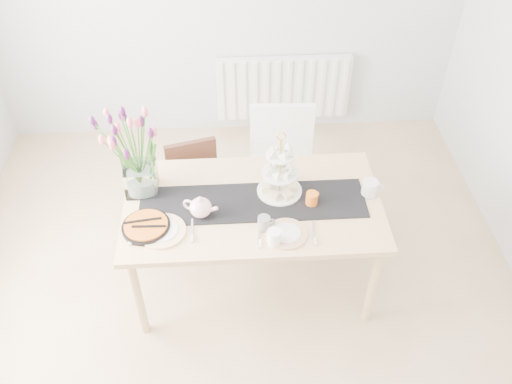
{
  "coord_description": "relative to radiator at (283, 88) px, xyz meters",
  "views": [
    {
      "loc": [
        -0.0,
        -2.0,
        3.08
      ],
      "look_at": [
        0.14,
        0.36,
        0.89
      ],
      "focal_mm": 38.0,
      "sensor_mm": 36.0,
      "label": 1
    }
  ],
  "objects": [
    {
      "name": "mug_grey",
      "position": [
        -0.32,
        -2.0,
        0.34
      ],
      "size": [
        0.08,
        0.08,
        0.09
      ],
      "primitive_type": "cylinder",
      "rotation": [
        0.0,
        0.0,
        0.13
      ],
      "color": "slate",
      "rests_on": "dining_table"
    },
    {
      "name": "teapot",
      "position": [
        -0.69,
        -1.87,
        0.37
      ],
      "size": [
        0.26,
        0.24,
        0.14
      ],
      "primitive_type": null,
      "rotation": [
        0.0,
        0.0,
        -0.38
      ],
      "color": "white",
      "rests_on": "dining_table"
    },
    {
      "name": "mug_orange",
      "position": [
        -0.01,
        -1.82,
        0.34
      ],
      "size": [
        0.11,
        0.11,
        0.09
      ],
      "primitive_type": "cylinder",
      "rotation": [
        0.0,
        0.0,
        0.72
      ],
      "color": "orange",
      "rests_on": "dining_table"
    },
    {
      "name": "room_shell",
      "position": [
        -0.5,
        -2.19,
        0.85
      ],
      "size": [
        4.5,
        4.5,
        4.5
      ],
      "color": "tan",
      "rests_on": "ground"
    },
    {
      "name": "cream_jug",
      "position": [
        0.36,
        -1.75,
        0.35
      ],
      "size": [
        0.11,
        0.11,
        0.1
      ],
      "primitive_type": "cylinder",
      "rotation": [
        0.0,
        0.0,
        -0.12
      ],
      "color": "silver",
      "rests_on": "dining_table"
    },
    {
      "name": "plate_right",
      "position": [
        -0.19,
        -2.06,
        0.31
      ],
      "size": [
        0.27,
        0.27,
        0.01
      ],
      "primitive_type": "cylinder",
      "rotation": [
        0.0,
        0.0,
        -0.11
      ],
      "color": "silver",
      "rests_on": "dining_table"
    },
    {
      "name": "cake_stand",
      "position": [
        -0.2,
        -1.7,
        0.42
      ],
      "size": [
        0.28,
        0.28,
        0.42
      ],
      "rotation": [
        0.0,
        0.0,
        -0.09
      ],
      "color": "gold",
      "rests_on": "dining_table"
    },
    {
      "name": "tart_tin",
      "position": [
        -1.01,
        -1.96,
        0.32
      ],
      "size": [
        0.29,
        0.29,
        0.03
      ],
      "rotation": [
        0.0,
        0.0,
        -0.3
      ],
      "color": "black",
      "rests_on": "dining_table"
    },
    {
      "name": "chair_white",
      "position": [
        -0.12,
        -1.13,
        0.1
      ],
      "size": [
        0.49,
        0.49,
        0.94
      ],
      "rotation": [
        0.0,
        0.0,
        -0.05
      ],
      "color": "white",
      "rests_on": "ground"
    },
    {
      "name": "table_runner",
      "position": [
        -0.37,
        -1.78,
        0.3
      ],
      "size": [
        1.4,
        0.35,
        0.01
      ],
      "primitive_type": "cube",
      "color": "black",
      "rests_on": "dining_table"
    },
    {
      "name": "radiator",
      "position": [
        0.0,
        0.0,
        0.0
      ],
      "size": [
        1.2,
        0.08,
        0.6
      ],
      "primitive_type": "cube",
      "color": "white",
      "rests_on": "room_shell"
    },
    {
      "name": "plate_left",
      "position": [
        -0.92,
        -2.0,
        0.31
      ],
      "size": [
        0.29,
        0.29,
        0.01
      ],
      "primitive_type": "cylinder",
      "rotation": [
        0.0,
        0.0,
        0.02
      ],
      "color": "white",
      "rests_on": "dining_table"
    },
    {
      "name": "chair_brown",
      "position": [
        -0.76,
        -1.24,
        -0.02
      ],
      "size": [
        0.48,
        0.48,
        0.75
      ],
      "rotation": [
        0.0,
        0.0,
        0.26
      ],
      "color": "#3D1F16",
      "rests_on": "ground"
    },
    {
      "name": "mug_white",
      "position": [
        -0.27,
        -2.12,
        0.35
      ],
      "size": [
        0.11,
        0.11,
        0.1
      ],
      "primitive_type": "cylinder",
      "rotation": [
        0.0,
        0.0,
        -0.37
      ],
      "color": "white",
      "rests_on": "dining_table"
    },
    {
      "name": "tulip_vase",
      "position": [
        -1.06,
        -1.62,
        0.69
      ],
      "size": [
        0.7,
        0.7,
        0.6
      ],
      "rotation": [
        0.0,
        0.0,
        0.27
      ],
      "color": "silver",
      "rests_on": "dining_table"
    },
    {
      "name": "dining_table",
      "position": [
        -0.37,
        -1.78,
        0.22
      ],
      "size": [
        1.6,
        0.9,
        0.75
      ],
      "color": "tan",
      "rests_on": "ground"
    }
  ]
}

